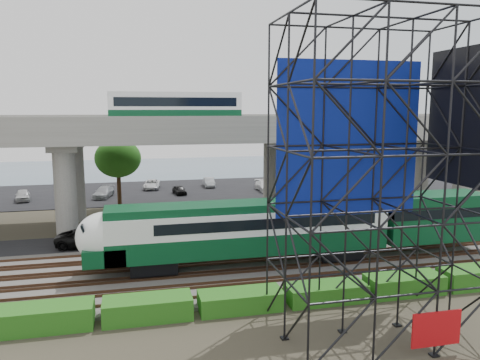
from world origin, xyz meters
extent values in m
plane|color=#474233|center=(0.00, 0.00, 0.00)|extent=(140.00, 140.00, 0.00)
cube|color=slate|center=(0.00, 2.00, 0.10)|extent=(90.00, 12.00, 0.20)
cube|color=black|center=(0.00, 10.50, 0.04)|extent=(90.00, 5.00, 0.08)
cube|color=black|center=(0.00, 34.00, 0.04)|extent=(90.00, 18.00, 0.08)
cube|color=#425F6C|center=(0.00, 56.00, 0.01)|extent=(140.00, 40.00, 0.03)
cube|color=#472D1E|center=(0.00, -2.72, 0.28)|extent=(90.00, 0.08, 0.16)
cube|color=#472D1E|center=(0.00, -1.28, 0.28)|extent=(90.00, 0.08, 0.16)
cube|color=#472D1E|center=(0.00, -0.72, 0.28)|extent=(90.00, 0.08, 0.16)
cube|color=#472D1E|center=(0.00, 0.72, 0.28)|extent=(90.00, 0.08, 0.16)
cube|color=#472D1E|center=(0.00, 1.28, 0.28)|extent=(90.00, 0.08, 0.16)
cube|color=#472D1E|center=(0.00, 2.72, 0.28)|extent=(90.00, 0.08, 0.16)
cube|color=#472D1E|center=(0.00, 3.28, 0.28)|extent=(90.00, 0.08, 0.16)
cube|color=#472D1E|center=(0.00, 4.72, 0.28)|extent=(90.00, 0.08, 0.16)
cube|color=#472D1E|center=(0.00, 5.28, 0.28)|extent=(90.00, 0.08, 0.16)
cube|color=#472D1E|center=(0.00, 6.72, 0.28)|extent=(90.00, 0.08, 0.16)
cube|color=black|center=(-3.40, 2.00, 0.81)|extent=(3.00, 2.20, 0.90)
cube|color=black|center=(9.60, 2.00, 0.81)|extent=(3.00, 2.20, 0.90)
cube|color=#083E1F|center=(3.10, 2.00, 1.96)|extent=(19.00, 3.00, 1.40)
cube|color=white|center=(3.10, 2.00, 3.41)|extent=(19.00, 3.00, 1.50)
cube|color=#083E1F|center=(3.10, 2.00, 4.41)|extent=(19.00, 2.60, 0.50)
cube|color=black|center=(4.10, 2.00, 3.46)|extent=(15.00, 3.06, 0.70)
ellipsoid|color=white|center=(-6.40, 2.00, 2.86)|extent=(3.60, 3.00, 3.20)
cube|color=#083E1F|center=(-6.40, 2.00, 1.81)|extent=(2.60, 3.00, 1.10)
cube|color=black|center=(-7.50, 2.00, 3.36)|extent=(0.48, 2.00, 1.09)
cube|color=#083E1F|center=(17.10, 2.00, 2.96)|extent=(8.00, 3.00, 3.40)
cube|color=#9E9B93|center=(0.00, 16.00, 8.60)|extent=(80.00, 12.00, 1.20)
cube|color=#9E9B93|center=(0.00, 10.25, 9.75)|extent=(80.00, 0.50, 1.10)
cube|color=#9E9B93|center=(0.00, 21.75, 9.75)|extent=(80.00, 0.50, 1.10)
cylinder|color=#9E9B93|center=(-10.00, 12.50, 4.00)|extent=(1.80, 1.80, 8.00)
cylinder|color=#9E9B93|center=(-10.00, 19.50, 4.00)|extent=(1.80, 1.80, 8.00)
cube|color=#9E9B93|center=(-10.00, 16.00, 7.70)|extent=(2.40, 9.00, 0.60)
cylinder|color=#9E9B93|center=(10.00, 12.50, 4.00)|extent=(1.80, 1.80, 8.00)
cylinder|color=#9E9B93|center=(10.00, 19.50, 4.00)|extent=(1.80, 1.80, 8.00)
cube|color=#9E9B93|center=(10.00, 16.00, 7.70)|extent=(2.40, 9.00, 0.60)
cylinder|color=#9E9B93|center=(28.00, 12.50, 4.00)|extent=(1.80, 1.80, 8.00)
cylinder|color=#9E9B93|center=(28.00, 19.50, 4.00)|extent=(1.80, 1.80, 8.00)
cube|color=#9E9B93|center=(28.00, 16.00, 7.70)|extent=(2.40, 9.00, 0.60)
cube|color=black|center=(-0.44, 16.00, 9.55)|extent=(12.00, 2.50, 0.70)
cube|color=#083E1F|center=(-0.44, 16.00, 10.35)|extent=(12.00, 2.50, 0.90)
cube|color=white|center=(-0.44, 16.00, 11.45)|extent=(12.00, 2.50, 1.30)
cube|color=black|center=(-0.44, 16.00, 11.50)|extent=(11.00, 2.56, 0.80)
cube|color=white|center=(-0.44, 16.00, 12.25)|extent=(12.00, 2.40, 0.30)
cube|color=navy|center=(6.78, -4.95, 9.30)|extent=(8.10, 0.08, 8.25)
cube|color=black|center=(11.33, -8.00, 10.50)|extent=(0.06, 5.40, 6.75)
cube|color=red|center=(8.28, -11.05, 1.30)|extent=(2.40, 0.08, 1.60)
cube|color=black|center=(6.78, -8.00, 0.04)|extent=(9.36, 6.36, 0.08)
cube|color=#1D5F15|center=(-9.00, -4.30, 0.60)|extent=(4.60, 1.80, 1.20)
cube|color=#1D5F15|center=(-4.00, -4.30, 0.58)|extent=(4.60, 1.80, 1.15)
cube|color=#1D5F15|center=(1.00, -4.30, 0.52)|extent=(4.60, 1.80, 1.03)
cube|color=#1D5F15|center=(6.00, -4.30, 0.51)|extent=(4.60, 1.80, 1.01)
cube|color=#1D5F15|center=(11.00, -4.30, 0.56)|extent=(4.60, 1.80, 1.12)
cube|color=#1D5F15|center=(16.00, -4.30, 0.60)|extent=(4.60, 1.80, 1.20)
cylinder|color=#382314|center=(14.00, 12.50, 2.40)|extent=(0.44, 0.44, 4.80)
ellipsoid|color=#1D5F15|center=(14.00, 12.50, 5.60)|extent=(4.94, 4.94, 4.18)
cylinder|color=#382314|center=(-6.00, 24.00, 2.40)|extent=(0.44, 0.44, 4.80)
ellipsoid|color=#1D5F15|center=(-6.00, 24.00, 5.60)|extent=(4.94, 4.94, 4.18)
imported|color=black|center=(-8.04, 9.61, 0.78)|extent=(5.34, 3.00, 1.41)
imported|color=#BCBCBC|center=(-17.30, 31.00, 0.74)|extent=(2.23, 4.07, 1.31)
imported|color=#94989B|center=(-12.53, 36.00, 0.69)|extent=(1.75, 3.84, 1.22)
imported|color=gray|center=(-8.06, 31.00, 0.72)|extent=(2.74, 4.70, 1.28)
imported|color=silver|center=(-2.00, 36.00, 0.69)|extent=(2.55, 4.61, 1.22)
imported|color=black|center=(1.24, 31.00, 0.63)|extent=(1.83, 3.38, 1.09)
imported|color=#9CA0A4|center=(5.90, 36.00, 0.71)|extent=(1.46, 3.85, 1.25)
imported|color=white|center=(12.57, 31.00, 0.74)|extent=(1.91, 4.56, 1.32)
imported|color=#94969B|center=(16.52, 36.00, 0.66)|extent=(2.83, 4.52, 1.17)
camera|label=1|loc=(-4.55, -27.93, 10.91)|focal=35.00mm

